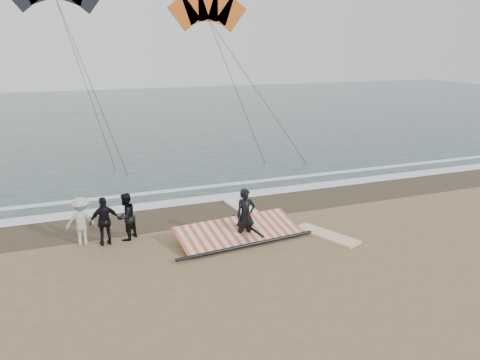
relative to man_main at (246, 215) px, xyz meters
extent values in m
plane|color=#8C704C|center=(1.15, -1.27, -0.90)|extent=(120.00, 120.00, 0.00)
cube|color=#233838|center=(1.15, 31.73, -0.89)|extent=(120.00, 54.00, 0.02)
cube|color=#4C3D2B|center=(1.15, 3.23, -0.90)|extent=(120.00, 2.80, 0.01)
cube|color=white|center=(1.15, 4.63, -0.88)|extent=(120.00, 0.90, 0.01)
cube|color=white|center=(1.15, 6.33, -0.88)|extent=(120.00, 0.45, 0.01)
imported|color=black|center=(0.00, 0.00, 0.00)|extent=(0.66, 0.44, 1.80)
cube|color=white|center=(2.72, -0.66, -0.85)|extent=(1.52, 2.42, 0.09)
cube|color=white|center=(1.06, 2.75, -0.85)|extent=(0.88, 2.52, 0.10)
imported|color=black|center=(-3.67, 1.56, -0.09)|extent=(0.99, 0.99, 1.62)
imported|color=black|center=(-4.37, 1.36, -0.09)|extent=(0.98, 0.47, 1.63)
imported|color=beige|center=(-5.07, 1.66, -0.09)|extent=(1.17, 0.86, 1.62)
cube|color=black|center=(-0.36, 0.78, -0.85)|extent=(2.94, 0.97, 0.11)
cube|color=#DB4924|center=(-0.16, 0.18, -0.60)|extent=(4.36, 2.04, 0.45)
cylinder|color=black|center=(-0.16, -0.60, -0.79)|extent=(4.87, 0.60, 0.11)
cylinder|color=black|center=(0.14, 0.18, -0.45)|extent=(0.30, 2.11, 0.09)
cylinder|color=#262626|center=(5.07, 14.91, 3.19)|extent=(0.04, 0.04, 13.54)
cylinder|color=#262626|center=(6.08, 14.37, 3.19)|extent=(0.04, 0.04, 14.53)
cylinder|color=#262626|center=(-3.87, 19.04, 4.03)|extent=(0.04, 0.04, 18.80)
cylinder|color=#262626|center=(-3.65, 18.38, 4.03)|extent=(0.04, 0.04, 19.97)
camera|label=1|loc=(-5.39, -13.42, 5.39)|focal=35.00mm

